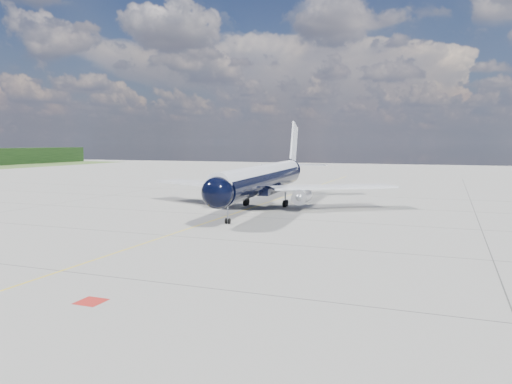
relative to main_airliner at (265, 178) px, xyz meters
The scene contains 4 objects.
ground 7.07m from the main_airliner, 102.76° to the right, with size 320.00×320.00×0.00m, color gray.
taxiway_centerline 11.44m from the main_airliner, 96.82° to the right, with size 0.16×160.00×0.01m, color yellow.
red_marking 46.11m from the main_airliner, 83.08° to the right, with size 1.60×1.60×0.01m, color maroon.
main_airliner is the anchor object (origin of this frame).
Camera 1 is at (26.32, -33.38, 9.43)m, focal length 35.00 mm.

